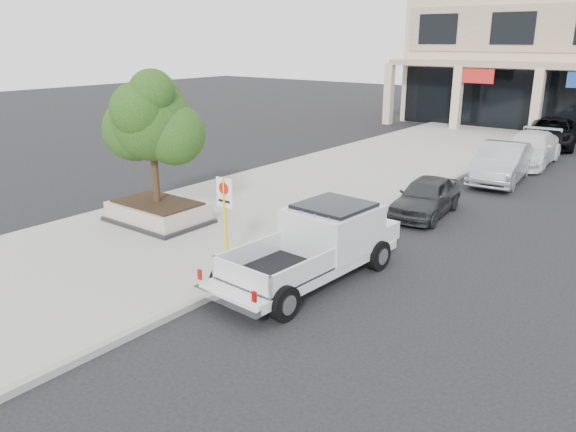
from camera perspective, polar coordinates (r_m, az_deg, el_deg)
The scene contains 12 objects.
ground at distance 13.12m, azimuth -0.28°, elevation -8.90°, with size 120.00×120.00×0.00m, color black.
sidewalk at distance 20.69m, azimuth -1.94°, elevation 1.36°, with size 8.00×52.00×0.15m, color gray.
curb at distance 18.52m, azimuth 7.48°, elevation -0.76°, with size 0.20×52.00×0.15m, color gray.
planter at distance 18.71m, azimuth -13.06°, elevation 0.41°, with size 3.20×2.20×0.68m.
planter_tree at distance 18.08m, azimuth -13.05°, elevation 9.38°, with size 2.90×2.55×4.00m.
no_parking_sign at distance 14.71m, azimuth -6.42°, elevation 0.80°, with size 0.55×0.09×2.30m.
hedge at distance 18.04m, azimuth 5.08°, elevation 0.65°, with size 1.10×0.99×0.94m, color #184614.
pickup_truck at distance 13.93m, azimuth 1.99°, elevation -3.22°, with size 2.13×5.76×1.81m, color silver, non-canonical shape.
curb_car_a at distance 19.88m, azimuth 13.84°, elevation 1.93°, with size 1.57×3.91×1.33m, color #292C2D.
curb_car_b at distance 25.55m, azimuth 20.86°, elevation 5.07°, with size 1.74×5.00×1.65m, color #9D9EA4.
curb_car_c at distance 29.66m, azimuth 23.31°, elevation 6.30°, with size 2.18×5.37×1.56m, color silver.
curb_car_d at distance 35.29m, azimuth 25.22°, elevation 7.68°, with size 2.65×5.75×1.60m, color black.
Camera 1 is at (7.29, -9.21, 5.85)m, focal length 35.00 mm.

